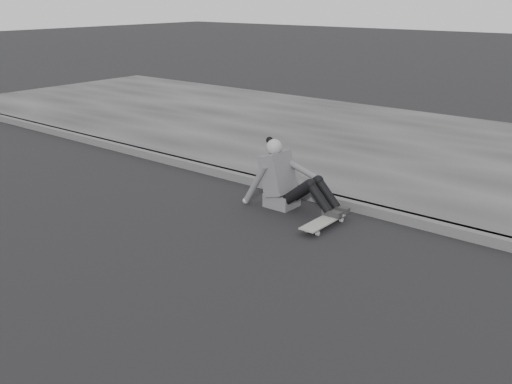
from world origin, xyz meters
The scene contains 5 objects.
ground centered at (0.00, 0.00, 0.00)m, with size 80.00×80.00×0.00m, color black.
curb centered at (0.00, 2.58, 0.06)m, with size 24.00×0.16×0.12m, color #4A4A4A.
sidewalk centered at (0.00, 5.60, 0.06)m, with size 24.00×6.00×0.12m, color #3A3A3A.
skateboard centered at (-0.68, 1.87, 0.07)m, with size 0.20×0.78×0.09m.
seated_woman centered at (-1.42, 2.12, 0.36)m, with size 1.38×0.46×0.88m.
Camera 1 is at (2.54, -3.42, 2.56)m, focal length 40.00 mm.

